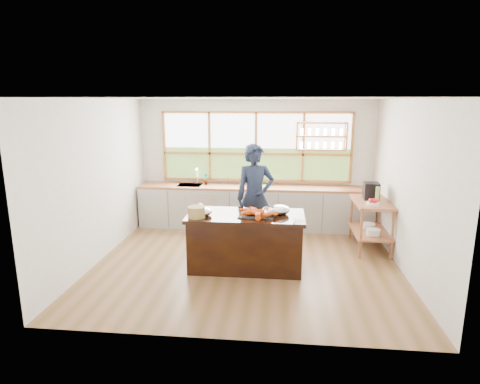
# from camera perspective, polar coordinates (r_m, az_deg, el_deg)

# --- Properties ---
(ground_plane) EXTENTS (5.00, 5.00, 0.00)m
(ground_plane) POSITION_cam_1_polar(r_m,az_deg,el_deg) (6.86, 0.96, -9.98)
(ground_plane) COLOR #8C5C3D
(room_shell) EXTENTS (5.02, 4.52, 2.71)m
(room_shell) POSITION_cam_1_polar(r_m,az_deg,el_deg) (6.89, 1.58, 5.26)
(room_shell) COLOR silver
(room_shell) RESTS_ON ground_plane
(back_counter) EXTENTS (4.90, 0.63, 0.90)m
(back_counter) POSITION_cam_1_polar(r_m,az_deg,el_deg) (8.55, 1.96, -2.11)
(back_counter) COLOR beige
(back_counter) RESTS_ON ground_plane
(right_shelf_unit) EXTENTS (0.62, 1.10, 0.90)m
(right_shelf_unit) POSITION_cam_1_polar(r_m,az_deg,el_deg) (7.66, 18.14, -3.38)
(right_shelf_unit) COLOR #AA693E
(right_shelf_unit) RESTS_ON ground_plane
(island) EXTENTS (1.85, 0.90, 0.90)m
(island) POSITION_cam_1_polar(r_m,az_deg,el_deg) (6.51, 0.82, -6.98)
(island) COLOR black
(island) RESTS_ON ground_plane
(cook) EXTENTS (0.81, 0.65, 1.92)m
(cook) POSITION_cam_1_polar(r_m,az_deg,el_deg) (7.23, 2.15, -0.76)
(cook) COLOR #1B233A
(cook) RESTS_ON ground_plane
(potted_plant) EXTENTS (0.15, 0.11, 0.26)m
(potted_plant) POSITION_cam_1_polar(r_m,az_deg,el_deg) (8.61, -4.91, 1.89)
(potted_plant) COLOR slate
(potted_plant) RESTS_ON back_counter
(cutting_board) EXTENTS (0.41, 0.31, 0.01)m
(cutting_board) POSITION_cam_1_polar(r_m,az_deg,el_deg) (8.44, 2.96, 0.84)
(cutting_board) COLOR #54B335
(cutting_board) RESTS_ON back_counter
(espresso_machine) EXTENTS (0.28, 0.30, 0.31)m
(espresso_machine) POSITION_cam_1_polar(r_m,az_deg,el_deg) (7.70, 18.15, 0.14)
(espresso_machine) COLOR black
(espresso_machine) RESTS_ON right_shelf_unit
(wine_bottle) EXTENTS (0.08, 0.08, 0.29)m
(wine_bottle) POSITION_cam_1_polar(r_m,az_deg,el_deg) (7.45, 18.95, -0.39)
(wine_bottle) COLOR #97B357
(wine_bottle) RESTS_ON right_shelf_unit
(fruit_bowl) EXTENTS (0.22, 0.22, 0.11)m
(fruit_bowl) POSITION_cam_1_polar(r_m,az_deg,el_deg) (7.30, 18.40, -1.42)
(fruit_bowl) COLOR white
(fruit_bowl) RESTS_ON right_shelf_unit
(slate_board) EXTENTS (0.58, 0.44, 0.02)m
(slate_board) POSITION_cam_1_polar(r_m,az_deg,el_deg) (6.29, 2.42, -3.35)
(slate_board) COLOR black
(slate_board) RESTS_ON island
(lobster_pile) EXTENTS (0.55, 0.48, 0.08)m
(lobster_pile) POSITION_cam_1_polar(r_m,az_deg,el_deg) (6.27, 2.34, -2.95)
(lobster_pile) COLOR #DE4F07
(lobster_pile) RESTS_ON slate_board
(mixing_bowl_left) EXTENTS (0.27, 0.27, 0.13)m
(mixing_bowl_left) POSITION_cam_1_polar(r_m,az_deg,el_deg) (6.34, -5.24, -2.80)
(mixing_bowl_left) COLOR silver
(mixing_bowl_left) RESTS_ON island
(mixing_bowl_right) EXTENTS (0.32, 0.32, 0.15)m
(mixing_bowl_right) POSITION_cam_1_polar(r_m,az_deg,el_deg) (6.41, 5.68, -2.54)
(mixing_bowl_right) COLOR silver
(mixing_bowl_right) RESTS_ON island
(wine_glass) EXTENTS (0.08, 0.08, 0.22)m
(wine_glass) POSITION_cam_1_polar(r_m,az_deg,el_deg) (6.03, 3.75, -2.58)
(wine_glass) COLOR white
(wine_glass) RESTS_ON island
(wicker_basket) EXTENTS (0.27, 0.27, 0.17)m
(wicker_basket) POSITION_cam_1_polar(r_m,az_deg,el_deg) (6.23, -6.22, -2.85)
(wicker_basket) COLOR tan
(wicker_basket) RESTS_ON island
(parchment_roll) EXTENTS (0.20, 0.30, 0.08)m
(parchment_roll) POSITION_cam_1_polar(r_m,az_deg,el_deg) (6.67, -5.36, -2.17)
(parchment_roll) COLOR white
(parchment_roll) RESTS_ON island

